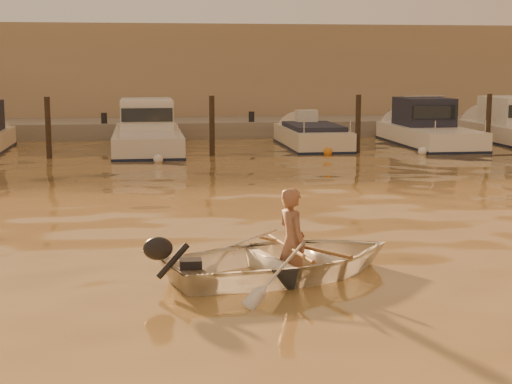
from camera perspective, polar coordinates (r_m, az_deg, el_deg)
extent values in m
plane|color=brown|center=(12.78, 3.31, -4.54)|extent=(160.00, 160.00, 0.00)
imported|color=silver|center=(11.44, 2.19, -4.93)|extent=(4.12, 3.46, 0.73)
imported|color=#8D5D46|center=(11.42, 2.64, -3.66)|extent=(0.54, 0.67, 1.59)
cylinder|color=brown|center=(11.51, 3.30, -3.95)|extent=(1.08, 1.86, 0.13)
cylinder|color=brown|center=(11.42, 2.42, -4.05)|extent=(0.32, 2.09, 0.13)
cylinder|color=#2D2319|center=(26.21, -14.87, 4.33)|extent=(0.18, 0.18, 2.20)
cylinder|color=#2D2319|center=(26.14, -3.22, 4.62)|extent=(0.18, 0.18, 2.20)
cylinder|color=#2D2319|center=(27.05, 7.42, 4.71)|extent=(0.18, 0.18, 2.20)
cylinder|color=#2D2319|center=(28.68, 16.53, 4.67)|extent=(0.18, 0.18, 2.20)
sphere|color=silver|center=(24.59, -7.13, 2.38)|extent=(0.30, 0.30, 0.30)
sphere|color=orange|center=(26.52, 5.24, 2.92)|extent=(0.30, 0.30, 0.30)
sphere|color=white|center=(27.17, 12.01, 2.91)|extent=(0.30, 0.30, 0.30)
cube|color=gray|center=(33.87, -4.05, 4.43)|extent=(52.00, 4.00, 1.00)
cube|color=#9E8466|center=(39.23, -4.70, 8.39)|extent=(46.00, 7.00, 4.80)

